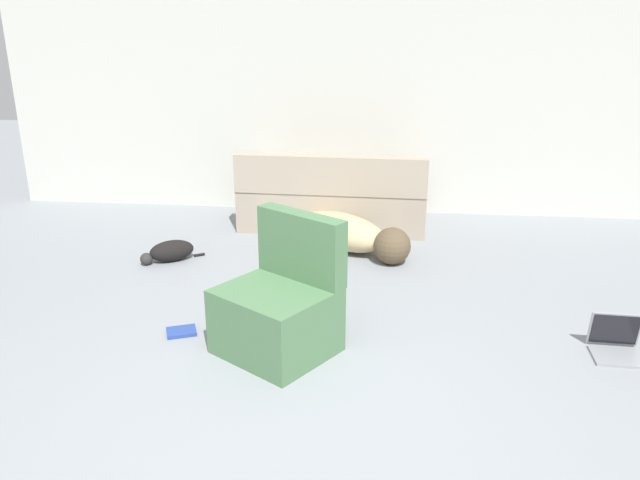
{
  "coord_description": "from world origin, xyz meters",
  "views": [
    {
      "loc": [
        0.38,
        -2.26,
        1.94
      ],
      "look_at": [
        -0.05,
        1.75,
        0.52
      ],
      "focal_mm": 35.0,
      "sensor_mm": 36.0,
      "label": 1
    }
  ],
  "objects_px": {
    "cat": "(170,251)",
    "side_chair": "(280,308)",
    "couch": "(333,200)",
    "dog": "(350,234)",
    "book_blue": "(181,332)",
    "laptop_open": "(616,341)"
  },
  "relations": [
    {
      "from": "cat",
      "to": "side_chair",
      "type": "relative_size",
      "value": 0.59
    },
    {
      "from": "couch",
      "to": "dog",
      "type": "height_order",
      "value": "couch"
    },
    {
      "from": "dog",
      "to": "cat",
      "type": "height_order",
      "value": "dog"
    },
    {
      "from": "couch",
      "to": "book_blue",
      "type": "relative_size",
      "value": 7.93
    },
    {
      "from": "book_blue",
      "to": "couch",
      "type": "bearing_deg",
      "value": 71.66
    },
    {
      "from": "cat",
      "to": "laptop_open",
      "type": "height_order",
      "value": "laptop_open"
    },
    {
      "from": "laptop_open",
      "to": "dog",
      "type": "bearing_deg",
      "value": 139.59
    },
    {
      "from": "couch",
      "to": "book_blue",
      "type": "distance_m",
      "value": 2.54
    },
    {
      "from": "couch",
      "to": "cat",
      "type": "height_order",
      "value": "couch"
    },
    {
      "from": "laptop_open",
      "to": "side_chair",
      "type": "bearing_deg",
      "value": -172.43
    },
    {
      "from": "couch",
      "to": "laptop_open",
      "type": "bearing_deg",
      "value": 131.37
    },
    {
      "from": "dog",
      "to": "laptop_open",
      "type": "height_order",
      "value": "dog"
    },
    {
      "from": "dog",
      "to": "cat",
      "type": "distance_m",
      "value": 1.57
    },
    {
      "from": "dog",
      "to": "laptop_open",
      "type": "relative_size",
      "value": 4.05
    },
    {
      "from": "cat",
      "to": "side_chair",
      "type": "xyz_separation_m",
      "value": [
        1.19,
        -1.39,
        0.2
      ]
    },
    {
      "from": "couch",
      "to": "side_chair",
      "type": "relative_size",
      "value": 2.14
    },
    {
      "from": "cat",
      "to": "laptop_open",
      "type": "distance_m",
      "value": 3.48
    },
    {
      "from": "laptop_open",
      "to": "couch",
      "type": "bearing_deg",
      "value": 132.46
    },
    {
      "from": "dog",
      "to": "laptop_open",
      "type": "xyz_separation_m",
      "value": [
        1.75,
        -1.64,
        -0.08
      ]
    },
    {
      "from": "book_blue",
      "to": "laptop_open",
      "type": "bearing_deg",
      "value": 0.98
    },
    {
      "from": "dog",
      "to": "book_blue",
      "type": "relative_size",
      "value": 5.53
    },
    {
      "from": "cat",
      "to": "laptop_open",
      "type": "bearing_deg",
      "value": 126.65
    }
  ]
}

